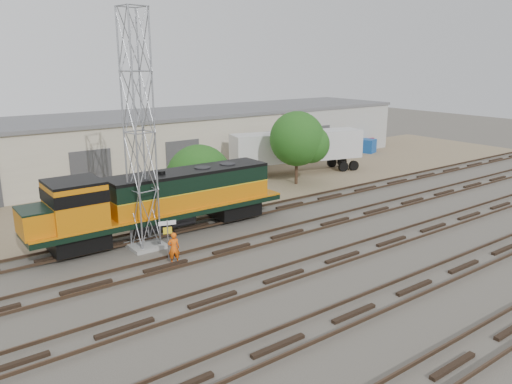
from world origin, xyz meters
TOP-DOWN VIEW (x-y plane):
  - ground at (0.00, 0.00)m, footprint 140.00×140.00m
  - dirt_strip at (0.00, 15.00)m, footprint 80.00×16.00m
  - tracks at (0.00, -3.00)m, footprint 80.00×20.40m
  - warehouse at (0.04, 22.98)m, footprint 58.40×10.40m
  - locomotive at (-6.10, 6.00)m, footprint 15.68×2.75m
  - signal_tower at (-7.59, 4.72)m, footprint 1.87×1.87m
  - sign_post at (-7.48, 2.17)m, footprint 0.89×0.27m
  - worker at (-7.41, 1.70)m, footprint 0.70×0.55m
  - semi_trailer at (11.78, 13.71)m, footprint 12.59×5.46m
  - dumpster_blue at (24.71, 16.92)m, footprint 2.03×1.97m
  - dumpster_red at (25.99, 18.48)m, footprint 1.77×1.69m
  - tree_mid at (-0.81, 9.75)m, footprint 4.92×4.69m
  - tree_east at (8.94, 10.54)m, footprint 4.73×4.51m

SIDE VIEW (x-z plane):
  - ground at x=0.00m, z-range 0.00..0.00m
  - dirt_strip at x=0.00m, z-range 0.00..0.02m
  - tracks at x=0.00m, z-range -0.06..0.22m
  - dumpster_red at x=25.99m, z-range 0.00..1.40m
  - dumpster_blue at x=24.71m, z-range 0.00..1.50m
  - worker at x=-7.41m, z-range 0.00..1.67m
  - sign_post at x=-7.48m, z-range 0.44..2.66m
  - tree_mid at x=-0.81m, z-range -0.40..4.29m
  - locomotive at x=-6.10m, z-range 0.30..4.07m
  - semi_trailer at x=11.78m, z-range 0.49..4.29m
  - warehouse at x=0.04m, z-range 0.00..5.30m
  - tree_east at x=8.94m, z-range 0.67..6.76m
  - signal_tower at x=-7.59m, z-range -0.15..12.54m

